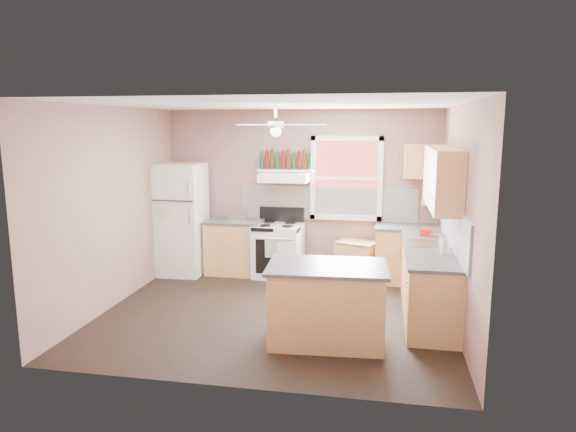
% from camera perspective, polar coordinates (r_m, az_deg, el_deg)
% --- Properties ---
extents(floor, '(4.50, 4.50, 0.00)m').
position_cam_1_polar(floor, '(6.91, -1.29, -10.67)').
color(floor, black).
rests_on(floor, ground).
extents(ceiling, '(4.50, 4.50, 0.00)m').
position_cam_1_polar(ceiling, '(6.47, -1.39, 12.31)').
color(ceiling, white).
rests_on(ceiling, ground).
extents(wall_back, '(4.50, 0.05, 2.70)m').
position_cam_1_polar(wall_back, '(8.53, 1.46, 2.67)').
color(wall_back, '#826057').
rests_on(wall_back, ground).
extents(wall_right, '(0.05, 4.00, 2.70)m').
position_cam_1_polar(wall_right, '(6.49, 18.73, -0.20)').
color(wall_right, '#826057').
rests_on(wall_right, ground).
extents(wall_left, '(0.05, 4.00, 2.70)m').
position_cam_1_polar(wall_left, '(7.36, -18.95, 0.95)').
color(wall_left, '#826057').
rests_on(wall_left, ground).
extents(backsplash_back, '(2.90, 0.03, 0.55)m').
position_cam_1_polar(backsplash_back, '(8.45, 4.42, 1.38)').
color(backsplash_back, white).
rests_on(backsplash_back, wall_back).
extents(backsplash_right, '(0.03, 2.60, 0.55)m').
position_cam_1_polar(backsplash_right, '(6.81, 17.97, -1.19)').
color(backsplash_right, white).
rests_on(backsplash_right, wall_right).
extents(window_view, '(1.00, 0.02, 1.20)m').
position_cam_1_polar(window_view, '(8.37, 6.51, 4.20)').
color(window_view, maroon).
rests_on(window_view, wall_back).
extents(window_frame, '(1.16, 0.07, 1.36)m').
position_cam_1_polar(window_frame, '(8.34, 6.49, 4.18)').
color(window_frame, white).
rests_on(window_frame, wall_back).
extents(refrigerator, '(0.79, 0.77, 1.83)m').
position_cam_1_polar(refrigerator, '(8.66, -11.92, -0.34)').
color(refrigerator, white).
rests_on(refrigerator, floor).
extents(base_cabinet_left, '(0.90, 0.60, 0.86)m').
position_cam_1_polar(base_cabinet_left, '(8.61, -5.91, -3.53)').
color(base_cabinet_left, tan).
rests_on(base_cabinet_left, floor).
extents(counter_left, '(0.92, 0.62, 0.04)m').
position_cam_1_polar(counter_left, '(8.52, -5.96, -0.59)').
color(counter_left, '#3D3D3F').
rests_on(counter_left, base_cabinet_left).
extents(toaster, '(0.30, 0.19, 0.18)m').
position_cam_1_polar(toaster, '(8.49, -5.64, 0.14)').
color(toaster, silver).
rests_on(toaster, counter_left).
extents(stove, '(0.79, 0.68, 0.86)m').
position_cam_1_polar(stove, '(8.38, -1.09, -3.86)').
color(stove, white).
rests_on(stove, floor).
extents(range_hood, '(0.78, 0.50, 0.14)m').
position_cam_1_polar(range_hood, '(8.26, -0.42, 4.33)').
color(range_hood, white).
rests_on(range_hood, wall_back).
extents(bottle_shelf, '(0.90, 0.26, 0.03)m').
position_cam_1_polar(bottle_shelf, '(8.37, -0.26, 5.09)').
color(bottle_shelf, white).
rests_on(bottle_shelf, range_hood).
extents(cart, '(0.72, 0.60, 0.61)m').
position_cam_1_polar(cart, '(8.36, 7.59, -4.86)').
color(cart, tan).
rests_on(cart, floor).
extents(base_cabinet_corner, '(1.00, 0.60, 0.86)m').
position_cam_1_polar(base_cabinet_corner, '(8.28, 13.14, -4.29)').
color(base_cabinet_corner, tan).
rests_on(base_cabinet_corner, floor).
extents(base_cabinet_right, '(0.60, 2.20, 0.86)m').
position_cam_1_polar(base_cabinet_right, '(6.95, 15.29, -7.16)').
color(base_cabinet_right, tan).
rests_on(base_cabinet_right, floor).
extents(counter_corner, '(1.02, 0.62, 0.04)m').
position_cam_1_polar(counter_corner, '(8.19, 13.26, -1.24)').
color(counter_corner, '#3D3D3F').
rests_on(counter_corner, base_cabinet_corner).
extents(counter_right, '(0.62, 2.22, 0.04)m').
position_cam_1_polar(counter_right, '(6.83, 15.38, -3.55)').
color(counter_right, '#3D3D3F').
rests_on(counter_right, base_cabinet_right).
extents(sink, '(0.55, 0.45, 0.03)m').
position_cam_1_polar(sink, '(7.02, 15.25, -3.05)').
color(sink, silver).
rests_on(sink, counter_right).
extents(faucet, '(0.03, 0.03, 0.14)m').
position_cam_1_polar(faucet, '(7.02, 16.58, -2.49)').
color(faucet, silver).
rests_on(faucet, sink).
extents(upper_cabinet_right, '(0.33, 1.80, 0.76)m').
position_cam_1_polar(upper_cabinet_right, '(6.90, 16.75, 4.10)').
color(upper_cabinet_right, tan).
rests_on(upper_cabinet_right, wall_right).
extents(upper_cabinet_corner, '(0.60, 0.33, 0.52)m').
position_cam_1_polar(upper_cabinet_corner, '(8.20, 14.91, 5.91)').
color(upper_cabinet_corner, tan).
rests_on(upper_cabinet_corner, wall_back).
extents(paper_towel, '(0.26, 0.12, 0.12)m').
position_cam_1_polar(paper_towel, '(8.30, 15.52, 1.41)').
color(paper_towel, white).
rests_on(paper_towel, wall_back).
extents(island, '(1.31, 0.88, 0.86)m').
position_cam_1_polar(island, '(5.92, 4.34, -9.86)').
color(island, tan).
rests_on(island, floor).
extents(island_top, '(1.39, 0.96, 0.04)m').
position_cam_1_polar(island_top, '(5.79, 4.39, -5.66)').
color(island_top, '#3D3D3F').
rests_on(island_top, island).
extents(ceiling_fan_hub, '(0.20, 0.20, 0.08)m').
position_cam_1_polar(ceiling_fan_hub, '(6.46, -1.38, 10.10)').
color(ceiling_fan_hub, white).
rests_on(ceiling_fan_hub, ceiling).
extents(soap_bottle, '(0.12, 0.12, 0.25)m').
position_cam_1_polar(soap_bottle, '(6.51, 17.03, -2.99)').
color(soap_bottle, silver).
rests_on(soap_bottle, counter_right).
extents(red_caddy, '(0.21, 0.16, 0.10)m').
position_cam_1_polar(red_caddy, '(7.52, 15.17, -1.77)').
color(red_caddy, red).
rests_on(red_caddy, counter_right).
extents(wine_bottles, '(0.86, 0.06, 0.31)m').
position_cam_1_polar(wine_bottles, '(8.36, -0.26, 6.18)').
color(wine_bottles, '#143819').
rests_on(wine_bottles, bottle_shelf).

